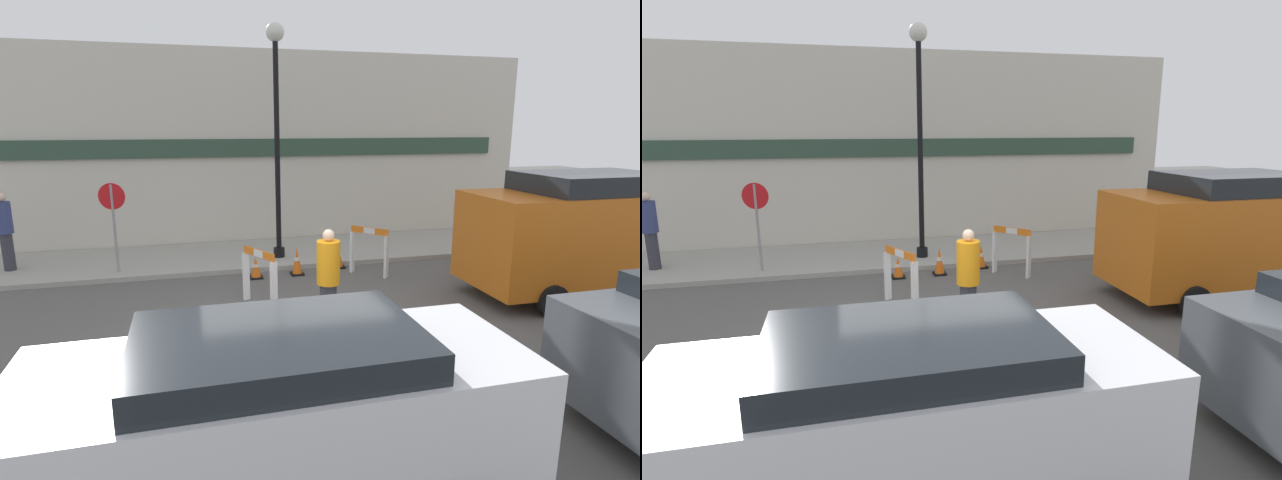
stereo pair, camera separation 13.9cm
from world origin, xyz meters
TOP-DOWN VIEW (x-y plane):
  - ground_plane at (0.00, 0.00)m, footprint 60.00×60.00m
  - sidewalk_slab at (0.00, 6.01)m, footprint 18.00×3.02m
  - storefront_facade at (0.00, 7.60)m, footprint 18.00×0.22m
  - streetlamp_post at (0.85, 5.37)m, footprint 0.44×0.44m
  - stop_sign at (-2.99, 5.03)m, footprint 0.59×0.16m
  - barricade_0 at (2.66, 3.64)m, footprint 0.74×0.80m
  - barricade_1 at (-0.09, 2.26)m, footprint 0.56×0.94m
  - traffic_cone_0 at (0.07, 4.06)m, footprint 0.30×0.30m
  - traffic_cone_1 at (1.05, 4.09)m, footprint 0.30×0.30m
  - traffic_cone_2 at (2.15, 4.40)m, footprint 0.30×0.30m
  - person_worker at (0.83, 0.66)m, footprint 0.47×0.47m
  - person_pedestrian at (-5.45, 5.78)m, footprint 0.38×0.38m
  - parked_car_1 at (-0.65, -3.04)m, footprint 4.41×1.88m
  - work_van at (6.51, 1.34)m, footprint 4.91×2.22m

SIDE VIEW (x-z plane):
  - ground_plane at x=0.00m, z-range 0.00..0.00m
  - sidewalk_slab at x=0.00m, z-range 0.00..0.12m
  - traffic_cone_0 at x=0.07m, z-range -0.01..0.50m
  - traffic_cone_2 at x=2.15m, z-range -0.01..0.56m
  - traffic_cone_1 at x=1.05m, z-range -0.01..0.65m
  - barricade_1 at x=-0.09m, z-range 0.06..1.18m
  - barricade_0 at x=2.66m, z-range 0.05..1.19m
  - person_worker at x=0.83m, z-range 0.06..1.85m
  - parked_car_1 at x=-0.65m, z-range 0.11..1.85m
  - person_pedestrian at x=-5.45m, z-range 0.19..2.01m
  - work_van at x=6.51m, z-range 0.11..2.61m
  - stop_sign at x=-2.99m, z-range 0.47..2.52m
  - storefront_facade at x=0.00m, z-range 0.00..5.50m
  - streetlamp_post at x=0.85m, z-range 0.90..6.55m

